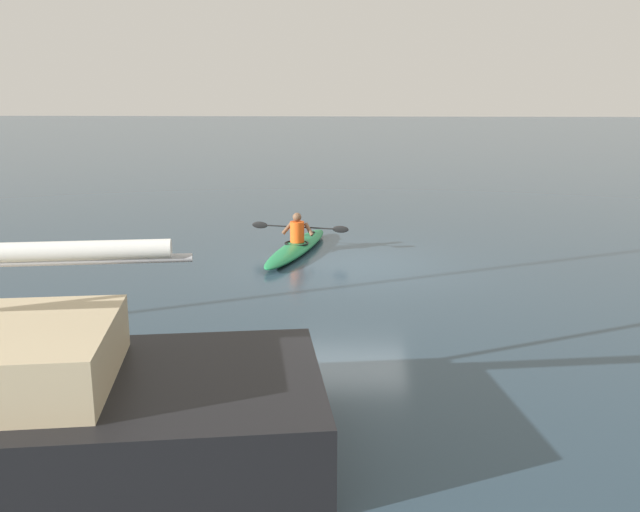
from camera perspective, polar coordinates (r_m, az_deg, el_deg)
ground_plane at (r=15.85m, az=2.67°, el=-0.70°), size 160.00×160.00×0.00m
kayak at (r=16.94m, az=-1.89°, el=0.70°), size 1.57×4.38×0.25m
kayaker at (r=16.92m, az=-1.84°, el=2.16°), size 2.39×0.65×0.71m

